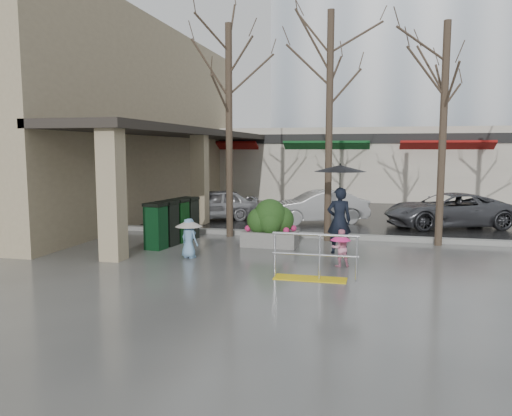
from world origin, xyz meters
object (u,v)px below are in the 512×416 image
at_px(tree_mideast, 445,79).
at_px(child_pink, 341,245).
at_px(tree_west, 229,79).
at_px(car_b, 318,207).
at_px(child_blue, 189,233).
at_px(news_boxes, 173,222).
at_px(car_c, 447,210).
at_px(woman, 340,199).
at_px(car_a, 212,204).
at_px(handrail, 313,263).
at_px(tree_midwest, 330,70).
at_px(planter, 270,224).

distance_m(tree_mideast, child_pink, 6.12).
xyz_separation_m(tree_west, car_b, (2.46, 3.69, -4.45)).
height_order(child_blue, news_boxes, news_boxes).
height_order(car_b, car_c, same).
relative_size(tree_west, woman, 2.74).
bearing_deg(tree_mideast, car_a, 157.34).
relative_size(news_boxes, car_a, 0.66).
xyz_separation_m(tree_mideast, car_b, (-4.04, 3.69, -4.23)).
xyz_separation_m(handrail, news_boxes, (-4.66, 3.17, 0.29)).
relative_size(woman, car_b, 0.65).
bearing_deg(woman, car_c, -135.49).
distance_m(tree_midwest, car_a, 7.61).
height_order(tree_midwest, child_blue, tree_midwest).
xyz_separation_m(child_pink, child_blue, (-3.96, 0.04, 0.13)).
relative_size(handrail, woman, 0.77).
bearing_deg(handrail, news_boxes, 145.77).
xyz_separation_m(handrail, tree_west, (-3.36, 4.80, 4.71)).
distance_m(tree_midwest, car_c, 7.17).
bearing_deg(child_blue, handrail, -178.82).
distance_m(child_pink, car_b, 7.26).
relative_size(tree_midwest, car_b, 1.83).
xyz_separation_m(tree_west, car_c, (7.21, 3.76, -4.45)).
height_order(tree_mideast, news_boxes, tree_mideast).
bearing_deg(planter, tree_midwest, 40.77).
xyz_separation_m(handrail, planter, (-1.71, 3.47, 0.30)).
xyz_separation_m(child_pink, news_boxes, (-5.16, 1.80, 0.14)).
bearing_deg(woman, handrail, 70.02).
xyz_separation_m(tree_midwest, woman, (0.50, -1.86, -3.74)).
bearing_deg(child_pink, car_b, -99.52).
height_order(tree_midwest, woman, tree_midwest).
relative_size(news_boxes, car_c, 0.54).
height_order(child_pink, car_c, car_c).
distance_m(tree_mideast, woman, 4.76).
relative_size(woman, car_c, 0.55).
xyz_separation_m(planter, car_b, (0.81, 5.03, -0.04)).
xyz_separation_m(tree_west, tree_mideast, (6.50, 0.00, -0.22)).
relative_size(tree_mideast, woman, 2.62).
distance_m(woman, news_boxes, 5.07).
xyz_separation_m(car_b, car_c, (4.75, 0.06, 0.00)).
bearing_deg(car_a, child_pink, 10.40).
height_order(tree_west, tree_midwest, tree_midwest).
xyz_separation_m(news_boxes, car_a, (-0.48, 5.09, -0.04)).
height_order(handrail, child_pink, handrail).
height_order(woman, car_c, woman).
relative_size(planter, car_a, 0.44).
height_order(woman, child_blue, woman).
relative_size(handrail, car_b, 0.50).
distance_m(tree_midwest, car_b, 5.95).
bearing_deg(car_a, tree_midwest, 26.33).
relative_size(tree_west, child_blue, 6.41).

